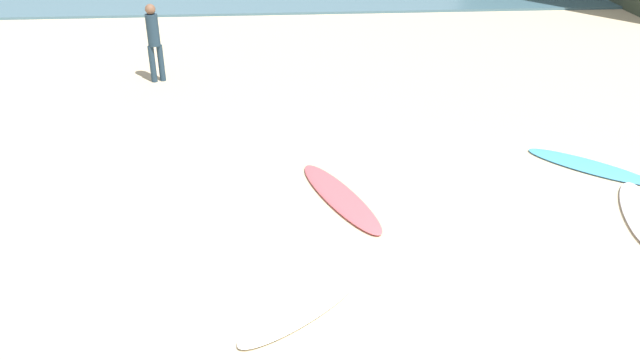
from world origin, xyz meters
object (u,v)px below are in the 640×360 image
surfboard_0 (302,308)px  surfboard_3 (340,197)px  beachgoer_near (154,39)px  surfboard_2 (589,166)px

surfboard_0 → surfboard_3: size_ratio=0.79×
surfboard_3 → beachgoer_near: beachgoer_near is taller
surfboard_2 → surfboard_3: bearing=-36.7°
surfboard_2 → beachgoer_near: 9.69m
surfboard_0 → beachgoer_near: 9.19m
surfboard_0 → beachgoer_near: beachgoer_near is taller
surfboard_2 → beachgoer_near: (-8.14, 5.15, 0.99)m
surfboard_0 → surfboard_3: 2.80m
surfboard_2 → surfboard_3: surfboard_3 is taller
surfboard_0 → beachgoer_near: (-2.97, 8.64, 0.97)m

